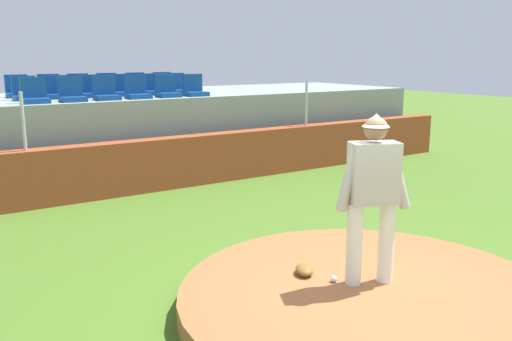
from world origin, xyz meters
The scene contains 27 objects.
ground_plane centered at (0.00, 0.00, 0.00)m, with size 60.00×60.00×0.00m, color #476D21.
pitchers_mound centered at (0.00, 0.00, 0.13)m, with size 4.08×4.08×0.26m, color #965D34.
pitcher centered at (0.13, 0.15, 1.33)m, with size 0.81×0.45×1.85m.
baseball centered at (-0.19, 0.36, 0.30)m, with size 0.07×0.07×0.07m, color white.
fielding_glove centered at (-0.33, 0.70, 0.32)m, with size 0.30×0.20×0.11m, color brown.
brick_barrier centered at (0.00, 6.28, 0.53)m, with size 16.98×0.40×1.05m, color #984423.
fence_post_left centered at (-2.19, 6.28, 1.57)m, with size 0.06×0.06×1.04m, color silver.
fence_post_right centered at (4.13, 6.28, 1.57)m, with size 0.06×0.06×1.04m, color silver.
bleacher_platform centered at (0.00, 8.92, 0.89)m, with size 16.51×4.01×1.78m, color gray.
stadium_chair_0 centered at (-1.75, 7.42, 1.94)m, with size 0.48×0.44×0.50m.
stadium_chair_1 centered at (-1.03, 7.42, 1.94)m, with size 0.48×0.44×0.50m.
stadium_chair_2 centered at (-0.32, 7.46, 1.94)m, with size 0.48×0.44×0.50m.
stadium_chair_3 centered at (0.37, 7.46, 1.94)m, with size 0.48×0.44×0.50m.
stadium_chair_4 centered at (1.08, 7.46, 1.94)m, with size 0.48×0.44×0.50m.
stadium_chair_5 centered at (1.75, 7.44, 1.94)m, with size 0.48×0.44×0.50m.
stadium_chair_6 centered at (-1.75, 8.34, 1.94)m, with size 0.48×0.44×0.50m.
stadium_chair_7 centered at (-1.06, 8.37, 1.94)m, with size 0.48×0.44×0.50m.
stadium_chair_8 centered at (-0.38, 8.33, 1.94)m, with size 0.48×0.44×0.50m.
stadium_chair_9 centered at (0.36, 8.37, 1.94)m, with size 0.48×0.44×0.50m.
stadium_chair_10 centered at (1.03, 8.32, 1.94)m, with size 0.48×0.44×0.50m.
stadium_chair_11 centered at (1.74, 8.36, 1.94)m, with size 0.48×0.44×0.50m.
stadium_chair_12 centered at (-1.74, 9.25, 1.94)m, with size 0.48×0.44×0.50m.
stadium_chair_13 centered at (-1.04, 9.26, 1.94)m, with size 0.48×0.44×0.50m.
stadium_chair_14 centered at (-0.38, 9.23, 1.94)m, with size 0.48×0.44×0.50m.
stadium_chair_15 centered at (0.32, 9.27, 1.94)m, with size 0.48×0.44×0.50m.
stadium_chair_16 centered at (1.04, 9.22, 1.94)m, with size 0.48×0.44×0.50m.
stadium_chair_17 centered at (1.77, 9.22, 1.94)m, with size 0.48×0.44×0.50m.
Camera 1 is at (-3.91, -3.73, 2.69)m, focal length 37.45 mm.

